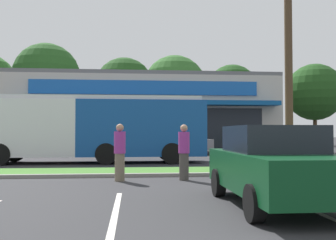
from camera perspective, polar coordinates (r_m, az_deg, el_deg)
name	(u,v)px	position (r m, az deg, el deg)	size (l,w,h in m)	color
grass_median	(125,172)	(14.40, -6.36, -7.54)	(56.00, 2.20, 0.12)	#427A2D
curb_lip	(124,175)	(13.18, -6.47, -8.06)	(56.00, 0.24, 0.12)	gray
parking_stripe_2	(115,213)	(7.38, -7.75, -13.42)	(0.12, 4.80, 0.01)	silver
storefront_building	(143,114)	(36.97, -3.67, 0.81)	(22.28, 14.52, 6.42)	#BCB7AD
tree_mid_left	(46,77)	(44.70, -17.38, 6.09)	(7.24, 7.24, 11.24)	#473323
tree_mid	(124,87)	(43.67, -6.42, 4.80)	(6.55, 6.55, 9.84)	#473323
tree_mid_right	(175,87)	(44.72, 0.99, 4.85)	(7.23, 7.23, 10.34)	#473323
tree_right	(232,91)	(49.12, 9.38, 4.26)	(6.45, 6.45, 9.95)	#473323
tree_far_right	(315,92)	(48.19, 20.69, 3.83)	(6.55, 6.55, 9.46)	#473323
utility_pole	(285,31)	(16.22, 16.72, 12.43)	(3.06, 2.40, 10.24)	#4C3826
city_bus	(90,127)	(19.55, -11.33, -1.01)	(11.28, 2.75, 3.25)	#144793
car_0	(177,143)	(26.50, 1.34, -3.37)	(4.80, 2.02, 1.54)	slate
car_2	(67,144)	(26.67, -14.62, -3.43)	(4.36, 1.89, 1.39)	maroon
car_3	(275,165)	(8.22, 15.43, -6.42)	(1.98, 4.33, 1.63)	#0C3F1E
pedestrian_by_pole	(236,152)	(13.04, 9.92, -4.60)	(0.34, 0.34, 1.70)	#1E2338
pedestrian_mid	(184,152)	(12.21, 2.35, -4.73)	(0.35, 0.35, 1.74)	#47423D
pedestrian_far	(120,152)	(12.06, -7.08, -4.72)	(0.35, 0.35, 1.76)	#726651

